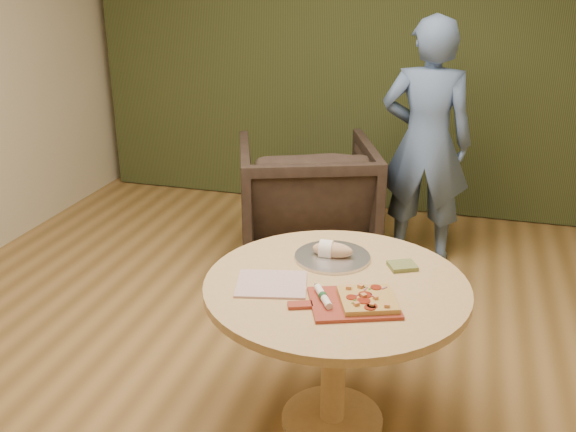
# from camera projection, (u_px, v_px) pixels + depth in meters

# --- Properties ---
(room_shell) EXTENTS (5.04, 6.04, 2.84)m
(room_shell) POSITION_uv_depth(u_px,v_px,m) (257.00, 126.00, 2.71)
(room_shell) COLOR olive
(room_shell) RESTS_ON ground
(curtain) EXTENTS (4.80, 0.14, 2.78)m
(curtain) POSITION_uv_depth(u_px,v_px,m) (368.00, 45.00, 5.30)
(curtain) COLOR #293217
(curtain) RESTS_ON ground
(pedestal_table) EXTENTS (1.16, 1.16, 0.75)m
(pedestal_table) POSITION_uv_depth(u_px,v_px,m) (335.00, 310.00, 2.84)
(pedestal_table) COLOR tan
(pedestal_table) RESTS_ON ground
(pizza_paddle) EXTENTS (0.47, 0.39, 0.01)m
(pizza_paddle) POSITION_uv_depth(u_px,v_px,m) (351.00, 303.00, 2.61)
(pizza_paddle) COLOR #9C3827
(pizza_paddle) RESTS_ON pedestal_table
(flatbread_pizza) EXTENTS (0.28, 0.28, 0.04)m
(flatbread_pizza) POSITION_uv_depth(u_px,v_px,m) (367.00, 299.00, 2.59)
(flatbread_pizza) COLOR tan
(flatbread_pizza) RESTS_ON pizza_paddle
(cutlery_roll) EXTENTS (0.12, 0.18, 0.03)m
(cutlery_roll) POSITION_uv_depth(u_px,v_px,m) (323.00, 296.00, 2.61)
(cutlery_roll) COLOR white
(cutlery_roll) RESTS_ON pizza_paddle
(newspaper) EXTENTS (0.35, 0.31, 0.01)m
(newspaper) POSITION_uv_depth(u_px,v_px,m) (272.00, 284.00, 2.77)
(newspaper) COLOR white
(newspaper) RESTS_ON pedestal_table
(serving_tray) EXTENTS (0.36, 0.36, 0.02)m
(serving_tray) POSITION_uv_depth(u_px,v_px,m) (332.00, 257.00, 3.01)
(serving_tray) COLOR silver
(serving_tray) RESTS_ON pedestal_table
(bread_roll) EXTENTS (0.19, 0.09, 0.09)m
(bread_roll) POSITION_uv_depth(u_px,v_px,m) (331.00, 250.00, 3.00)
(bread_roll) COLOR tan
(bread_roll) RESTS_ON serving_tray
(green_packet) EXTENTS (0.15, 0.14, 0.02)m
(green_packet) POSITION_uv_depth(u_px,v_px,m) (402.00, 266.00, 2.92)
(green_packet) COLOR #505E2A
(green_packet) RESTS_ON pedestal_table
(armchair) EXTENTS (1.19, 1.15, 0.97)m
(armchair) POSITION_uv_depth(u_px,v_px,m) (307.00, 194.00, 4.62)
(armchair) COLOR black
(armchair) RESTS_ON ground
(person_standing) EXTENTS (0.65, 0.44, 1.74)m
(person_standing) POSITION_uv_depth(u_px,v_px,m) (426.00, 143.00, 4.47)
(person_standing) COLOR #4F6A96
(person_standing) RESTS_ON ground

